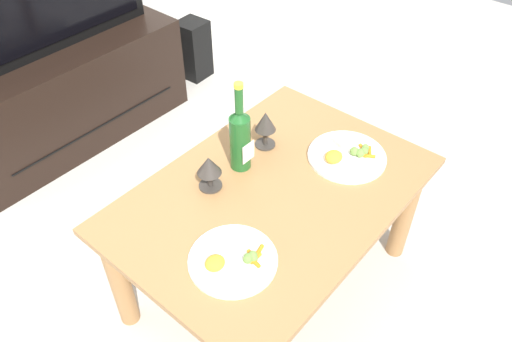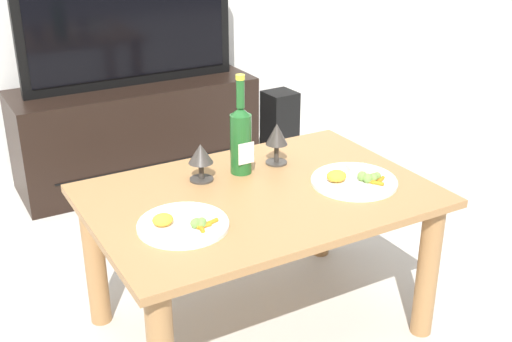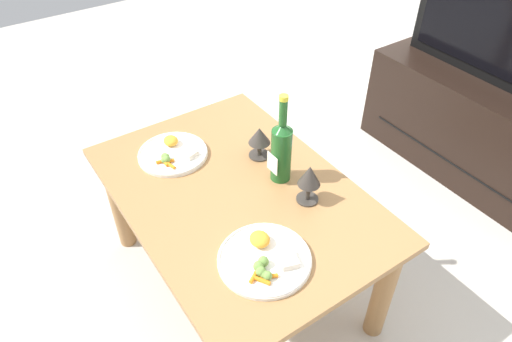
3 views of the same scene
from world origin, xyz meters
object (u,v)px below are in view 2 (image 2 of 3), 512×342
wine_bottle (241,137)px  goblet_left (201,156)px  tv_screen (128,23)px  dinner_plate_right (354,180)px  dining_table (259,220)px  goblet_right (277,137)px  dinner_plate_left (183,224)px  floor_speaker (280,122)px  tv_stand (137,132)px

wine_bottle → goblet_left: 0.15m
tv_screen → dinner_plate_right: tv_screen is taller
dining_table → goblet_right: bearing=45.9°
dining_table → dinner_plate_left: dinner_plate_left is taller
dining_table → tv_screen: 1.43m
dinner_plate_left → dinner_plate_right: bearing=0.0°
dining_table → floor_speaker: dining_table is taller
goblet_left → dining_table: bearing=-55.9°
goblet_right → dining_table: bearing=-134.1°
wine_bottle → goblet_left: size_ratio=2.67×
floor_speaker → goblet_left: (-1.02, -1.16, 0.41)m
goblet_right → dinner_plate_left: 0.54m
wine_bottle → goblet_right: wine_bottle is taller
tv_stand → floor_speaker: bearing=-2.9°
goblet_left → floor_speaker: bearing=48.8°
tv_stand → floor_speaker: 0.83m
floor_speaker → dinner_plate_right: 1.59m
floor_speaker → dinner_plate_left: (-1.20, -1.43, 0.34)m
tv_stand → dinner_plate_left: size_ratio=4.57×
wine_bottle → tv_stand: bearing=87.5°
dining_table → tv_screen: tv_screen is taller
goblet_right → floor_speaker: bearing=57.8°
tv_screen → floor_speaker: bearing=-2.8°
goblet_right → dinner_plate_left: size_ratio=0.56×
floor_speaker → tv_screen: bearing=173.8°
floor_speaker → dining_table: bearing=-127.4°
tv_screen → goblet_left: bearing=-99.2°
goblet_right → goblet_left: bearing=180.0°
wine_bottle → dinner_plate_left: wine_bottle is taller
dining_table → wine_bottle: size_ratio=3.15×
tv_stand → tv_screen: size_ratio=1.13×
floor_speaker → goblet_right: goblet_right is taller
dining_table → tv_stand: 1.39m
dining_table → tv_screen: size_ratio=1.01×
tv_screen → goblet_left: tv_screen is taller
tv_stand → goblet_right: goblet_right is taller
goblet_right → dinner_plate_left: (-0.46, -0.26, -0.09)m
wine_bottle → goblet_right: (0.14, 0.01, -0.03)m
tv_stand → dinner_plate_left: (-0.38, -1.47, 0.27)m
dinner_plate_right → dining_table: bearing=162.8°
dining_table → goblet_left: (-0.12, 0.17, 0.18)m
dinner_plate_left → wine_bottle: bearing=38.6°
wine_bottle → floor_speaker: bearing=53.2°
goblet_left → dinner_plate_right: (0.41, -0.26, -0.07)m
floor_speaker → dinner_plate_left: bearing=-133.4°
goblet_left → tv_screen: bearing=80.8°
dining_table → wine_bottle: wine_bottle is taller
dining_table → wine_bottle: (0.03, 0.16, 0.22)m
floor_speaker → wine_bottle: wine_bottle is taller
tv_stand → wine_bottle: wine_bottle is taller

